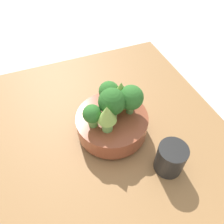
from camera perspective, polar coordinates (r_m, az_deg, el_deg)
ground_plane at (r=0.66m, az=-0.28°, el=-9.68°), size 6.00×6.00×0.00m
table at (r=0.65m, az=-0.28°, el=-8.82°), size 0.86×0.71×0.04m
bowl at (r=0.62m, az=0.00°, el=-3.00°), size 0.20×0.20×0.07m
broccoli_floret_center at (r=0.56m, az=0.00°, el=2.53°), size 0.07×0.07×0.10m
romanesco_piece_near at (r=0.53m, az=-1.25°, el=-1.19°), size 0.05×0.05×0.09m
broccoli_floret_left at (r=0.59m, az=-0.79°, el=5.12°), size 0.06×0.06×0.08m
broccoli_floret_front at (r=0.55m, az=-5.20°, el=-0.73°), size 0.05×0.05×0.07m
broccoli_floret_back at (r=0.57m, az=4.96°, el=3.66°), size 0.07×0.07×0.09m
romanesco_piece_far at (r=0.58m, az=2.32°, el=5.11°), size 0.07×0.07×0.09m
cup at (r=0.58m, az=15.02°, el=-11.64°), size 0.07×0.07×0.09m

